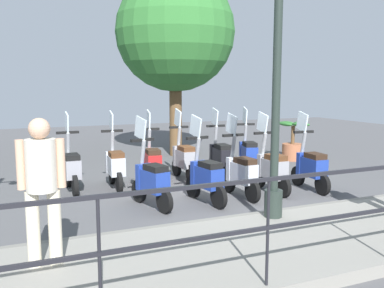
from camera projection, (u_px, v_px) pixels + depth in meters
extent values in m
plane|color=#4C4C4F|center=(219.00, 188.00, 8.61)|extent=(28.00, 28.00, 0.00)
cube|color=gray|center=(327.00, 236.00, 5.69)|extent=(2.20, 20.00, 0.15)
cube|color=slate|center=(281.00, 214.00, 6.65)|extent=(0.10, 20.00, 0.15)
cylinder|color=black|center=(268.00, 233.00, 4.07)|extent=(0.03, 0.03, 1.05)
cylinder|color=black|center=(99.00, 260.00, 3.45)|extent=(0.03, 0.03, 1.05)
cylinder|color=#232D28|center=(273.00, 203.00, 6.26)|extent=(0.26, 0.26, 0.40)
cylinder|color=#232D28|center=(277.00, 82.00, 6.01)|extent=(0.12, 0.12, 3.92)
cylinder|color=beige|center=(33.00, 229.00, 4.52)|extent=(0.14, 0.14, 0.82)
cylinder|color=beige|center=(55.00, 228.00, 4.57)|extent=(0.14, 0.14, 0.82)
cylinder|color=beige|center=(41.00, 165.00, 4.45)|extent=(0.36, 0.36, 0.55)
sphere|color=tan|center=(39.00, 129.00, 4.39)|extent=(0.22, 0.22, 0.22)
cylinder|color=tan|center=(20.00, 165.00, 4.39)|extent=(0.09, 0.09, 0.52)
cylinder|color=tan|center=(61.00, 163.00, 4.49)|extent=(0.09, 0.09, 0.52)
cylinder|color=brown|center=(176.00, 117.00, 12.42)|extent=(0.36, 0.36, 2.27)
sphere|color=#2D6B2D|center=(175.00, 32.00, 12.08)|extent=(3.37, 3.37, 3.37)
cylinder|color=#9E5B3D|center=(292.00, 152.00, 11.76)|extent=(0.56, 0.56, 0.45)
cylinder|color=brown|center=(293.00, 135.00, 11.69)|extent=(0.10, 0.10, 0.50)
ellipsoid|color=#2D6B2D|center=(288.00, 123.00, 11.88)|extent=(0.56, 0.16, 0.10)
ellipsoid|color=#2D6B2D|center=(299.00, 125.00, 11.42)|extent=(0.56, 0.16, 0.10)
ellipsoid|color=#2D6B2D|center=(286.00, 124.00, 11.55)|extent=(0.56, 0.16, 0.10)
ellipsoid|color=#2D6B2D|center=(301.00, 124.00, 11.75)|extent=(0.56, 0.16, 0.10)
ellipsoid|color=#2D6B2D|center=(284.00, 124.00, 11.74)|extent=(0.56, 0.16, 0.10)
ellipsoid|color=#2D6B2D|center=(303.00, 124.00, 11.56)|extent=(0.56, 0.16, 0.10)
cylinder|color=black|center=(298.00, 176.00, 8.82)|extent=(0.40, 0.11, 0.40)
cylinder|color=black|center=(323.00, 185.00, 8.04)|extent=(0.40, 0.11, 0.40)
cube|color=navy|center=(313.00, 167.00, 8.31)|extent=(0.62, 0.32, 0.36)
cube|color=navy|center=(304.00, 163.00, 8.58)|extent=(0.14, 0.31, 0.44)
cube|color=black|center=(315.00, 156.00, 8.21)|extent=(0.42, 0.29, 0.10)
cylinder|color=gray|center=(303.00, 145.00, 8.59)|extent=(0.19, 0.08, 0.55)
cube|color=black|center=(304.00, 132.00, 8.55)|extent=(0.09, 0.44, 0.05)
cube|color=silver|center=(302.00, 122.00, 8.58)|extent=(0.39, 0.06, 0.42)
cylinder|color=black|center=(259.00, 178.00, 8.64)|extent=(0.40, 0.08, 0.40)
cylinder|color=black|center=(283.00, 187.00, 7.89)|extent=(0.40, 0.08, 0.40)
cube|color=gray|center=(273.00, 169.00, 8.15)|extent=(0.60, 0.29, 0.36)
cube|color=gray|center=(265.00, 165.00, 8.41)|extent=(0.12, 0.30, 0.44)
cube|color=#4C2D19|center=(276.00, 157.00, 8.05)|extent=(0.40, 0.26, 0.10)
cylinder|color=gray|center=(264.00, 147.00, 8.41)|extent=(0.18, 0.07, 0.55)
cube|color=black|center=(264.00, 133.00, 8.37)|extent=(0.06, 0.44, 0.05)
cube|color=silver|center=(262.00, 122.00, 8.40)|extent=(0.39, 0.03, 0.42)
cylinder|color=black|center=(228.00, 182.00, 8.27)|extent=(0.40, 0.10, 0.40)
cylinder|color=black|center=(253.00, 192.00, 7.53)|extent=(0.40, 0.10, 0.40)
cube|color=#B7BCC6|center=(243.00, 173.00, 7.79)|extent=(0.61, 0.31, 0.36)
cube|color=#B7BCC6|center=(234.00, 169.00, 8.04)|extent=(0.14, 0.31, 0.44)
cube|color=black|center=(245.00, 161.00, 7.69)|extent=(0.41, 0.28, 0.10)
cylinder|color=gray|center=(233.00, 150.00, 8.05)|extent=(0.19, 0.08, 0.55)
cube|color=black|center=(233.00, 135.00, 8.01)|extent=(0.08, 0.44, 0.05)
cube|color=silver|center=(232.00, 124.00, 8.03)|extent=(0.39, 0.05, 0.42)
cylinder|color=black|center=(193.00, 187.00, 7.87)|extent=(0.41, 0.14, 0.40)
cylinder|color=black|center=(219.00, 197.00, 7.17)|extent=(0.41, 0.14, 0.40)
cube|color=navy|center=(208.00, 177.00, 7.41)|extent=(0.63, 0.36, 0.36)
cube|color=navy|center=(199.00, 173.00, 7.65)|extent=(0.16, 0.31, 0.44)
cube|color=black|center=(210.00, 165.00, 7.32)|extent=(0.43, 0.31, 0.10)
cylinder|color=gray|center=(197.00, 153.00, 7.65)|extent=(0.19, 0.10, 0.55)
cube|color=black|center=(197.00, 138.00, 7.61)|extent=(0.12, 0.44, 0.05)
cube|color=silver|center=(196.00, 126.00, 7.64)|extent=(0.39, 0.09, 0.42)
cylinder|color=black|center=(139.00, 191.00, 7.57)|extent=(0.41, 0.17, 0.40)
cylinder|color=black|center=(164.00, 201.00, 6.91)|extent=(0.41, 0.17, 0.40)
cube|color=navy|center=(154.00, 181.00, 7.13)|extent=(0.65, 0.41, 0.36)
cube|color=navy|center=(145.00, 177.00, 7.36)|extent=(0.19, 0.32, 0.44)
cube|color=black|center=(156.00, 168.00, 7.05)|extent=(0.45, 0.35, 0.10)
cylinder|color=gray|center=(143.00, 156.00, 7.36)|extent=(0.19, 0.11, 0.55)
cube|color=black|center=(142.00, 140.00, 7.32)|extent=(0.16, 0.44, 0.05)
cube|color=silver|center=(140.00, 128.00, 7.34)|extent=(0.38, 0.12, 0.42)
cylinder|color=black|center=(243.00, 162.00, 10.42)|extent=(0.41, 0.19, 0.40)
cylinder|color=black|center=(252.00, 168.00, 9.61)|extent=(0.41, 0.19, 0.40)
cube|color=navy|center=(249.00, 154.00, 9.89)|extent=(0.65, 0.43, 0.36)
cube|color=navy|center=(246.00, 151.00, 10.18)|extent=(0.20, 0.32, 0.44)
cube|color=black|center=(250.00, 144.00, 9.79)|extent=(0.46, 0.36, 0.10)
cylinder|color=gray|center=(245.00, 136.00, 10.19)|extent=(0.19, 0.12, 0.55)
cube|color=black|center=(246.00, 124.00, 10.15)|extent=(0.18, 0.44, 0.05)
cube|color=silver|center=(245.00, 116.00, 10.18)|extent=(0.38, 0.13, 0.42)
cylinder|color=black|center=(213.00, 165.00, 10.03)|extent=(0.41, 0.11, 0.40)
cylinder|color=black|center=(227.00, 172.00, 9.25)|extent=(0.41, 0.11, 0.40)
cube|color=black|center=(221.00, 156.00, 9.52)|extent=(0.62, 0.33, 0.36)
cube|color=black|center=(216.00, 153.00, 9.79)|extent=(0.14, 0.31, 0.44)
cube|color=black|center=(223.00, 147.00, 9.42)|extent=(0.42, 0.29, 0.10)
cylinder|color=gray|center=(216.00, 138.00, 9.80)|extent=(0.19, 0.08, 0.55)
cube|color=black|center=(216.00, 126.00, 9.76)|extent=(0.09, 0.44, 0.05)
cube|color=silver|center=(215.00, 117.00, 9.79)|extent=(0.39, 0.06, 0.42)
cylinder|color=black|center=(177.00, 167.00, 9.74)|extent=(0.40, 0.08, 0.40)
cylinder|color=black|center=(191.00, 174.00, 8.99)|extent=(0.40, 0.08, 0.40)
cube|color=gray|center=(185.00, 159.00, 9.25)|extent=(0.60, 0.28, 0.36)
cube|color=gray|center=(180.00, 156.00, 9.51)|extent=(0.12, 0.30, 0.44)
cube|color=#4C2D19|center=(186.00, 148.00, 9.15)|extent=(0.40, 0.26, 0.10)
cylinder|color=gray|center=(179.00, 139.00, 9.51)|extent=(0.18, 0.07, 0.55)
cube|color=black|center=(179.00, 127.00, 9.47)|extent=(0.06, 0.44, 0.05)
cube|color=silver|center=(178.00, 118.00, 9.50)|extent=(0.39, 0.03, 0.42)
cylinder|color=black|center=(148.00, 171.00, 9.34)|extent=(0.41, 0.13, 0.40)
cylinder|color=black|center=(156.00, 179.00, 8.55)|extent=(0.41, 0.13, 0.40)
cube|color=#B21E1E|center=(153.00, 162.00, 8.82)|extent=(0.63, 0.35, 0.36)
cube|color=#B21E1E|center=(150.00, 159.00, 9.09)|extent=(0.16, 0.31, 0.44)
cube|color=black|center=(153.00, 152.00, 8.72)|extent=(0.43, 0.31, 0.10)
cylinder|color=gray|center=(149.00, 142.00, 9.10)|extent=(0.19, 0.09, 0.55)
cube|color=black|center=(149.00, 129.00, 9.06)|extent=(0.12, 0.44, 0.05)
cube|color=silver|center=(148.00, 120.00, 9.09)|extent=(0.39, 0.08, 0.42)
cylinder|color=black|center=(112.00, 174.00, 8.99)|extent=(0.40, 0.10, 0.40)
cylinder|color=black|center=(119.00, 183.00, 8.22)|extent=(0.40, 0.10, 0.40)
cube|color=#B7BCC6|center=(116.00, 165.00, 8.48)|extent=(0.61, 0.31, 0.36)
cube|color=#B7BCC6|center=(113.00, 162.00, 8.75)|extent=(0.14, 0.31, 0.44)
cube|color=#4C2D19|center=(116.00, 154.00, 8.39)|extent=(0.41, 0.28, 0.10)
cylinder|color=gray|center=(112.00, 144.00, 8.76)|extent=(0.19, 0.08, 0.55)
cube|color=black|center=(112.00, 131.00, 8.72)|extent=(0.08, 0.44, 0.05)
cube|color=silver|center=(111.00, 121.00, 8.74)|extent=(0.39, 0.05, 0.42)
cylinder|color=black|center=(68.00, 177.00, 8.70)|extent=(0.40, 0.09, 0.40)
cylinder|color=black|center=(75.00, 186.00, 7.95)|extent=(0.40, 0.09, 0.40)
cube|color=gray|center=(72.00, 168.00, 8.21)|extent=(0.61, 0.29, 0.36)
cube|color=gray|center=(69.00, 164.00, 8.47)|extent=(0.13, 0.30, 0.44)
cube|color=black|center=(72.00, 157.00, 8.12)|extent=(0.40, 0.27, 0.10)
cylinder|color=gray|center=(68.00, 146.00, 8.48)|extent=(0.18, 0.07, 0.55)
cube|color=black|center=(68.00, 133.00, 8.44)|extent=(0.07, 0.44, 0.05)
cube|color=silver|center=(67.00, 122.00, 8.46)|extent=(0.39, 0.04, 0.42)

